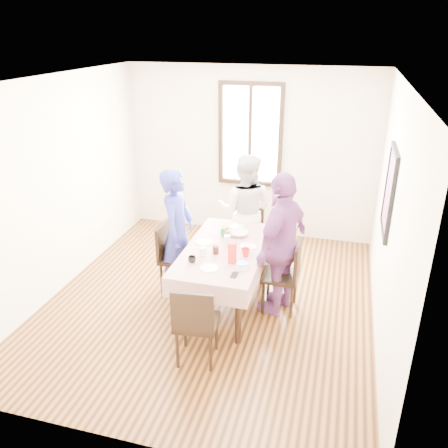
{
  "coord_description": "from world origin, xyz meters",
  "views": [
    {
      "loc": [
        1.47,
        -4.73,
        3.22
      ],
      "look_at": [
        0.19,
        -0.04,
        1.1
      ],
      "focal_mm": 36.59,
      "sensor_mm": 36.0,
      "label": 1
    }
  ],
  "objects": [
    {
      "name": "plate_left",
      "position": [
        -0.09,
        0.09,
        0.77
      ],
      "size": [
        0.2,
        0.2,
        0.01
      ],
      "primitive_type": "cylinder",
      "color": "white",
      "rests_on": "tablecloth"
    },
    {
      "name": "mug_flag",
      "position": [
        0.47,
        -0.12,
        0.81
      ],
      "size": [
        0.13,
        0.13,
        0.09
      ],
      "primitive_type": "imported",
      "rotation": [
        0.0,
        0.0,
        0.47
      ],
      "color": "red",
      "rests_on": "tablecloth"
    },
    {
      "name": "tablecloth",
      "position": [
        0.19,
        0.01,
        0.76
      ],
      "size": [
        0.93,
        1.72,
        0.01
      ],
      "primitive_type": "cube",
      "color": "#510608",
      "rests_on": "dining_table"
    },
    {
      "name": "window_pane",
      "position": [
        0.0,
        2.24,
        1.65
      ],
      "size": [
        0.9,
        0.02,
        1.5
      ],
      "primitive_type": "cube",
      "color": "white",
      "rests_on": "back_wall"
    },
    {
      "name": "plate_right",
      "position": [
        0.45,
        0.12,
        0.77
      ],
      "size": [
        0.2,
        0.2,
        0.01
      ],
      "primitive_type": "cylinder",
      "color": "white",
      "rests_on": "tablecloth"
    },
    {
      "name": "chair_far",
      "position": [
        0.19,
        1.12,
        0.46
      ],
      "size": [
        0.48,
        0.48,
        0.91
      ],
      "primitive_type": "cube",
      "rotation": [
        0.0,
        0.0,
        2.99
      ],
      "color": "black",
      "rests_on": "ground"
    },
    {
      "name": "art_poster",
      "position": [
        1.98,
        0.3,
        1.55
      ],
      "size": [
        0.04,
        0.76,
        0.96
      ],
      "primitive_type": "cube",
      "color": "red",
      "rests_on": "right_wall"
    },
    {
      "name": "chair_near",
      "position": [
        0.19,
        -1.09,
        0.46
      ],
      "size": [
        0.46,
        0.46,
        0.91
      ],
      "primitive_type": "cube",
      "rotation": [
        0.0,
        0.0,
        0.11
      ],
      "color": "black",
      "rests_on": "ground"
    },
    {
      "name": "butter_tub",
      "position": [
        0.51,
        -0.43,
        0.79
      ],
      "size": [
        0.13,
        0.13,
        0.06
      ],
      "primitive_type": "cylinder",
      "color": "white",
      "rests_on": "tablecloth"
    },
    {
      "name": "chair_left",
      "position": [
        -0.49,
        0.16,
        0.46
      ],
      "size": [
        0.43,
        0.43,
        0.91
      ],
      "primitive_type": "cube",
      "rotation": [
        0.0,
        0.0,
        -1.54
      ],
      "color": "black",
      "rests_on": "ground"
    },
    {
      "name": "jam_jar",
      "position": [
        0.12,
        -0.16,
        0.81
      ],
      "size": [
        0.07,
        0.07,
        0.1
      ],
      "primitive_type": "cylinder",
      "color": "black",
      "rests_on": "tablecloth"
    },
    {
      "name": "person_right",
      "position": [
        0.85,
        0.06,
        0.88
      ],
      "size": [
        0.76,
        1.11,
        1.75
      ],
      "primitive_type": "imported",
      "rotation": [
        0.0,
        0.0,
        -1.93
      ],
      "color": "#7A3C7D",
      "rests_on": "ground"
    },
    {
      "name": "right_wall",
      "position": [
        2.0,
        0.0,
        1.35
      ],
      "size": [
        0.0,
        4.5,
        4.5
      ],
      "primitive_type": "plane",
      "rotation": [
        1.57,
        0.0,
        -1.57
      ],
      "color": "beige",
      "rests_on": "ground"
    },
    {
      "name": "mug_black",
      "position": [
        -0.08,
        -0.43,
        0.8
      ],
      "size": [
        0.11,
        0.11,
        0.07
      ],
      "primitive_type": "imported",
      "rotation": [
        0.0,
        0.0,
        0.22
      ],
      "color": "black",
      "rests_on": "tablecloth"
    },
    {
      "name": "plate_near",
      "position": [
        0.15,
        -0.52,
        0.77
      ],
      "size": [
        0.2,
        0.2,
        0.01
      ],
      "primitive_type": "cylinder",
      "color": "white",
      "rests_on": "tablecloth"
    },
    {
      "name": "flower_vase",
      "position": [
        0.19,
        0.07,
        0.83
      ],
      "size": [
        0.07,
        0.07,
        0.14
      ],
      "primitive_type": "cylinder",
      "color": "silver",
      "rests_on": "tablecloth"
    },
    {
      "name": "mug_green",
      "position": [
        0.1,
        0.33,
        0.81
      ],
      "size": [
        0.16,
        0.16,
        0.09
      ],
      "primitive_type": "imported",
      "rotation": [
        0.0,
        0.0,
        -0.52
      ],
      "color": "#0C7226",
      "rests_on": "tablecloth"
    },
    {
      "name": "juice_carton",
      "position": [
        0.36,
        -0.32,
        0.89
      ],
      "size": [
        0.08,
        0.08,
        0.25
      ],
      "primitive_type": "cube",
      "color": "red",
      "rests_on": "tablecloth"
    },
    {
      "name": "drinking_glass",
      "position": [
        -0.01,
        -0.25,
        0.82
      ],
      "size": [
        0.08,
        0.08,
        0.11
      ],
      "primitive_type": "cylinder",
      "color": "silver",
      "rests_on": "tablecloth"
    },
    {
      "name": "plate_far",
      "position": [
        0.19,
        0.65,
        0.77
      ],
      "size": [
        0.2,
        0.2,
        0.01
      ],
      "primitive_type": "cylinder",
      "color": "white",
      "rests_on": "tablecloth"
    },
    {
      "name": "person_left",
      "position": [
        -0.47,
        0.16,
        0.83
      ],
      "size": [
        0.4,
        0.61,
        1.65
      ],
      "primitive_type": "imported",
      "rotation": [
        0.0,
        0.0,
        1.59
      ],
      "color": "navy",
      "rests_on": "ground"
    },
    {
      "name": "ground",
      "position": [
        0.0,
        0.0,
        0.0
      ],
      "size": [
        4.5,
        4.5,
        0.0
      ],
      "primitive_type": "plane",
      "color": "black",
      "rests_on": "ground"
    },
    {
      "name": "window_frame",
      "position": [
        0.0,
        2.23,
        1.65
      ],
      "size": [
        1.02,
        0.06,
        1.62
      ],
      "primitive_type": "cube",
      "color": "black",
      "rests_on": "back_wall"
    },
    {
      "name": "butter_lid",
      "position": [
        0.51,
        -0.43,
        0.83
      ],
      "size": [
        0.12,
        0.12,
        0.01
      ],
      "primitive_type": "cylinder",
      "color": "blue",
      "rests_on": "butter_tub"
    },
    {
      "name": "smartphone",
      "position": [
        0.45,
        -0.59,
        0.77
      ],
      "size": [
        0.07,
        0.14,
        0.01
      ],
      "primitive_type": "cube",
      "color": "black",
      "rests_on": "tablecloth"
    },
    {
      "name": "back_wall",
      "position": [
        0.0,
        2.25,
        1.35
      ],
      "size": [
        4.0,
        0.0,
        4.0
      ],
      "primitive_type": "plane",
      "rotation": [
        1.57,
        0.0,
        0.0
      ],
      "color": "beige",
      "rests_on": "ground"
    },
    {
      "name": "serving_bowl",
      "position": [
        0.27,
        0.4,
        0.79
      ],
      "size": [
        0.24,
        0.24,
        0.06
      ],
      "primitive_type": "imported",
      "rotation": [
        0.0,
        0.0,
        0.07
      ],
      "color": "white",
      "rests_on": "tablecloth"
    },
    {
      "name": "dining_table",
      "position": [
        0.19,
        0.01,
        0.38
      ],
      "size": [
        0.81,
        1.6,
        0.75
      ],
      "primitive_type": "cube",
      "color": "black",
      "rests_on": "ground"
    },
    {
      "name": "person_far",
      "position": [
        0.19,
        1.1,
        0.83
      ],
      "size": [
        0.82,
        0.65,
        1.65
      ],
      "primitive_type": "imported",
      "rotation": [
        0.0,
        0.0,
        3.17
      ],
      "color": "beige",
      "rests_on": "ground"
    },
    {
      "name": "flower_bunch",
      "position": [
        0.19,
        0.07,
        0.95
      ],
      "size": [
        0.09,
        0.09,
        0.1
      ],
      "primitive_type": null,
      "color": "yellow",
      "rests_on": "flower_vase"
    },
    {
      "name": "chair_right",
      "position": [
        0.87,
        0.06,
        0.46
      ],
      "size": [
        0.42,
        0.42,
        0.91
      ],
      "primitive_type": "cube",
      "rotation": [
        0.0,
        0.0,
        1.56
      ],
      "color": "black",
      "rests_on": "ground"
    }
  ]
}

